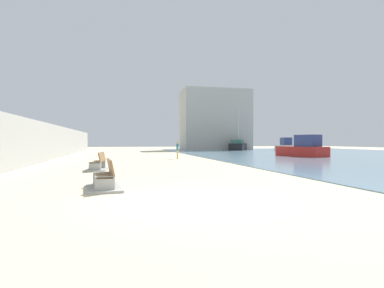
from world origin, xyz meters
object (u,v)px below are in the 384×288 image
at_px(bench_far, 98,166).
at_px(boat_mid_bay, 303,149).
at_px(boat_distant, 285,146).
at_px(bench_near, 104,182).
at_px(person_walking, 177,149).
at_px(boat_outer, 238,146).

relative_size(bench_far, boat_mid_bay, 0.41).
bearing_deg(boat_distant, bench_far, -133.83).
relative_size(bench_near, person_walking, 1.40).
height_order(person_walking, boat_distant, boat_distant).
height_order(bench_far, person_walking, person_walking).
relative_size(boat_distant, boat_mid_bay, 0.94).
bearing_deg(person_walking, boat_mid_bay, 5.06).
distance_m(bench_near, boat_distant, 43.87).
distance_m(bench_near, bench_far, 7.01).
relative_size(person_walking, boat_distant, 0.31).
height_order(person_walking, boat_mid_bay, boat_mid_bay).
relative_size(boat_distant, boat_outer, 0.75).
bearing_deg(bench_near, boat_distant, 53.09).
relative_size(bench_far, person_walking, 1.41).
xyz_separation_m(bench_far, boat_outer, (20.72, 32.39, 0.52)).
bearing_deg(boat_outer, boat_distant, -34.48).
bearing_deg(bench_near, bench_far, 95.15).
relative_size(bench_near, bench_far, 0.99).
height_order(bench_near, boat_mid_bay, boat_mid_bay).
bearing_deg(person_walking, bench_near, -108.34).
bearing_deg(boat_mid_bay, bench_far, -151.03).
relative_size(bench_near, boat_outer, 0.32).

